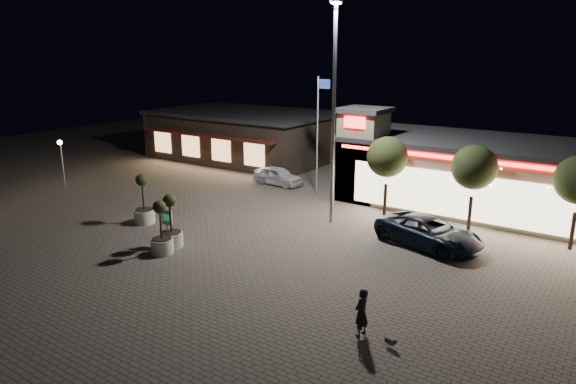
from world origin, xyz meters
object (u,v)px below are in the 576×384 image
Objects in this scene: planter_left at (144,208)px; valet_sign at (167,220)px; white_sedan at (278,176)px; pickup_truck at (429,232)px; pedestrian at (361,313)px; planter_mid at (162,237)px.

planter_left is 1.54× the size of valet_sign.
planter_left is at bearing 177.54° from white_sedan.
pickup_truck reaches higher than white_sedan.
pickup_truck is 9.63m from pedestrian.
white_sedan is 13.50m from valet_sign.
pedestrian is 0.65× the size of planter_mid.
valet_sign is (-11.05, -7.26, 0.56)m from pickup_truck.
white_sedan is 2.08× the size of valet_sign.
planter_mid is at bearing -87.70° from pedestrian.
valet_sign is (2.49, -13.25, 0.65)m from white_sedan.
valet_sign reaches higher than white_sedan.
planter_left is 4.12m from valet_sign.
planter_mid is 1.20m from valet_sign.
planter_mid is (4.31, -2.61, -0.07)m from planter_left.
pedestrian is at bearing -6.92° from planter_mid.
pedestrian is 12.26m from valet_sign.
pedestrian is 16.27m from planter_left.
planter_mid is (-10.47, -8.19, 0.06)m from pickup_truck.
pickup_truck is at bearing -164.94° from pedestrian.
pickup_truck is 15.80m from planter_left.
planter_left reaches higher than planter_mid.
white_sedan is 11.63m from planter_left.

